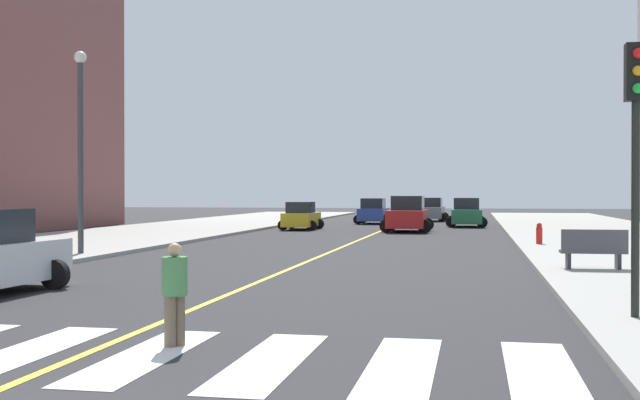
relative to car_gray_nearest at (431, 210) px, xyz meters
name	(u,v)px	position (x,y,z in m)	size (l,w,h in m)	color
crosswalk_paint	(87,353)	(-2.09, -54.09, -0.87)	(13.50, 4.00, 0.01)	silver
lane_divider_paint	(379,232)	(-2.09, -18.09, -0.87)	(0.16, 80.00, 0.01)	yellow
car_gray_nearest	(431,210)	(0.00, 0.00, 0.00)	(2.72, 4.27, 1.88)	slate
car_yellow_second	(301,217)	(-7.15, -16.36, -0.07)	(2.41, 3.85, 1.72)	gold
car_blue_third	(374,212)	(-3.89, -6.28, 0.00)	(2.64, 4.21, 1.87)	#2D479E
car_green_fourth	(466,213)	(2.85, -10.22, 0.03)	(2.78, 4.39, 1.94)	#236B42
car_red_fifth	(408,215)	(-0.47, -17.68, 0.10)	(2.93, 4.70, 2.10)	red
traffic_light_near_corner	(636,125)	(6.09, -50.07, 2.60)	(0.36, 0.41, 4.74)	black
park_bench	(594,250)	(6.66, -41.15, -0.19)	(1.81, 0.60, 1.12)	#47474C
pedestrian_crossing	(175,290)	(-1.05, -53.36, -0.02)	(0.38, 0.38, 1.55)	brown
fire_hydrant	(539,234)	(6.04, -30.14, -0.30)	(0.26, 0.26, 0.89)	red
street_lamp	(80,134)	(-10.34, -38.48, 3.51)	(0.44, 0.44, 7.16)	#38383D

